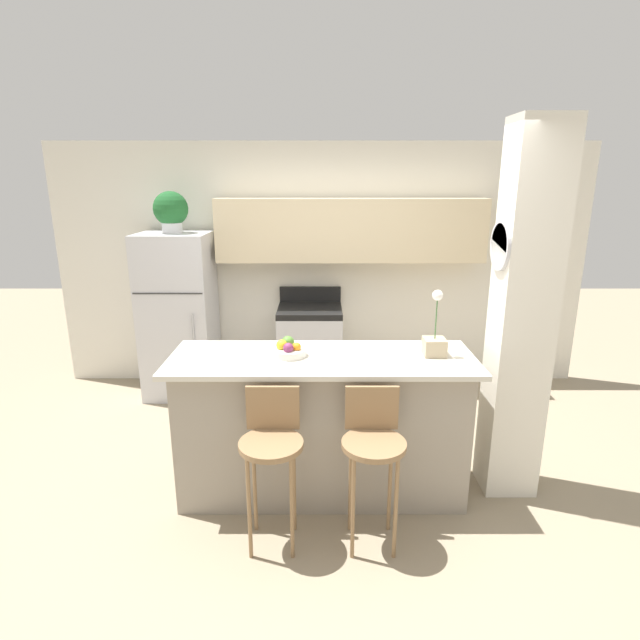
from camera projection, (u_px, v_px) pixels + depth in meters
The scene contains 11 objects.
ground_plane at pixel (320, 489), 3.63m from camera, with size 14.00×14.00×0.00m, color gray.
wall_back at pixel (330, 253), 5.23m from camera, with size 5.60×0.38×2.55m.
pillar_right at pixel (520, 317), 3.34m from camera, with size 0.38×0.33×2.55m.
counter_bar at pixel (320, 425), 3.49m from camera, with size 2.06×0.71×1.02m.
refrigerator at pixel (177, 316), 5.09m from camera, with size 0.69×0.66×1.67m.
stove_range at pixel (308, 349), 5.23m from camera, with size 0.65×0.61×1.07m.
bar_stool_left at pixel (270, 444), 2.95m from camera, with size 0.38×0.38×0.97m.
bar_stool_right at pixel (371, 444), 2.95m from camera, with size 0.38×0.38×0.97m.
potted_plant_on_fridge at pixel (169, 211), 4.81m from camera, with size 0.33×0.33×0.40m.
orchid_vase at pixel (433, 341), 3.36m from camera, with size 0.15×0.15×0.45m.
fruit_bowl at pixel (287, 349), 3.37m from camera, with size 0.23×0.23×0.12m.
Camera 1 is at (-0.01, -3.17, 2.16)m, focal length 28.00 mm.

